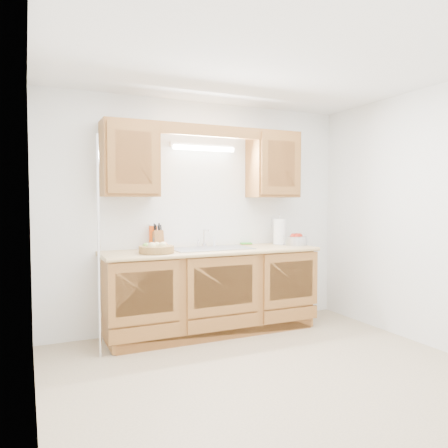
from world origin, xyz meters
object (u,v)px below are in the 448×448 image
fruit_basket (156,248)px  knife_block (158,240)px  paper_towel (280,232)px  apple_bowl (296,240)px

fruit_basket → knife_block: size_ratio=1.20×
knife_block → paper_towel: paper_towel is taller
knife_block → paper_towel: bearing=-2.4°
knife_block → fruit_basket: bearing=-109.1°
knife_block → apple_bowl: size_ratio=0.84×
fruit_basket → knife_block: knife_block is taller
knife_block → paper_towel: 1.43m
fruit_basket → apple_bowl: apple_bowl is taller
fruit_basket → apple_bowl: size_ratio=1.01×
apple_bowl → knife_block: bearing=173.1°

